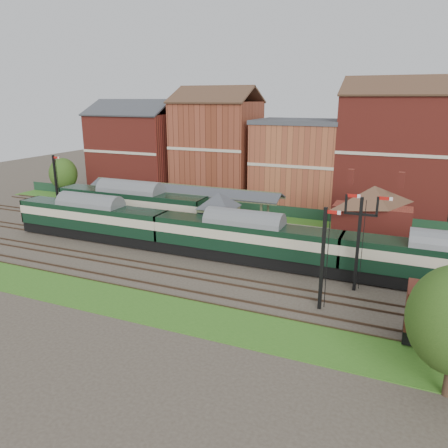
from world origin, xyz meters
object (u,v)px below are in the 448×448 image
at_px(semaphore_bracket, 359,238).
at_px(platform_railcar, 131,204).
at_px(signal_box, 219,218).
at_px(dmu_train, 244,238).

bearing_deg(semaphore_bracket, platform_railcar, 162.49).
bearing_deg(signal_box, semaphore_bracket, -20.92).
bearing_deg(dmu_train, signal_box, 141.79).
bearing_deg(dmu_train, platform_railcar, 159.75).
height_order(semaphore_bracket, dmu_train, semaphore_bracket).
relative_size(signal_box, dmu_train, 0.11).
relative_size(semaphore_bracket, platform_railcar, 0.40).
height_order(dmu_train, platform_railcar, platform_railcar).
bearing_deg(platform_railcar, semaphore_bracket, -17.51).
xyz_separation_m(signal_box, dmu_train, (4.13, -3.25, -0.70)).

